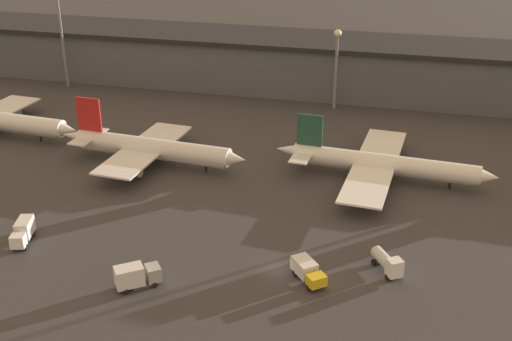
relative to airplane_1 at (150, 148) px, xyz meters
name	(u,v)px	position (x,y,z in m)	size (l,w,h in m)	color
ground	(278,270)	(33.01, -30.82, -3.41)	(600.00, 600.00, 0.00)	#383538
terminal_building	(350,67)	(33.01, 56.11, 3.70)	(259.95, 22.37, 14.11)	#4C515B
airplane_1	(150,148)	(0.00, 0.00, 0.00)	(40.47, 28.43, 12.55)	silver
airplane_2	(381,164)	(45.28, 4.29, -0.25)	(42.20, 36.27, 11.42)	white
service_vehicle_0	(23,231)	(-7.69, -33.03, -1.52)	(3.89, 6.96, 3.39)	white
service_vehicle_1	(387,262)	(48.64, -27.50, -1.70)	(5.09, 6.32, 3.32)	white
service_vehicle_2	(136,276)	(14.68, -40.06, -1.45)	(6.53, 5.78, 3.55)	#9EA3A8
service_vehicle_5	(307,271)	(37.72, -32.38, -1.80)	(6.01, 6.47, 2.82)	gold
lamp_post_0	(60,21)	(-42.48, 42.80, 14.37)	(1.80, 1.80, 28.44)	slate
lamp_post_1	(337,57)	(30.95, 42.80, 9.50)	(1.80, 1.80, 19.66)	slate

